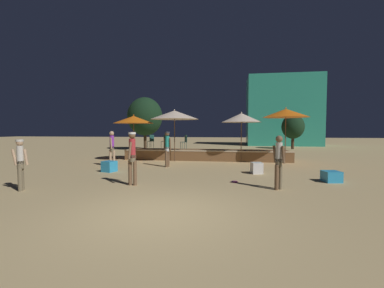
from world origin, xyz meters
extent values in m
plane|color=tan|center=(0.00, 0.00, 0.00)|extent=(120.00, 120.00, 0.00)
cube|color=brown|center=(0.04, 11.08, 0.30)|extent=(10.39, 2.35, 0.60)
cube|color=#CCB793|center=(0.04, 9.94, 0.64)|extent=(10.39, 0.12, 0.08)
cylinder|color=brown|center=(-1.82, 9.68, 1.28)|extent=(0.05, 0.05, 2.57)
cone|color=beige|center=(-1.82, 9.68, 2.83)|extent=(2.95, 2.95, 0.53)
sphere|color=beige|center=(-1.82, 9.68, 3.14)|extent=(0.08, 0.08, 0.08)
cylinder|color=brown|center=(-4.46, 9.76, 1.17)|extent=(0.05, 0.05, 2.33)
cone|color=orange|center=(-4.46, 9.76, 2.57)|extent=(2.51, 2.51, 0.46)
sphere|color=orange|center=(-4.46, 9.76, 2.84)|extent=(0.08, 0.08, 0.08)
cylinder|color=brown|center=(4.65, 9.61, 1.32)|extent=(0.05, 0.05, 2.63)
cone|color=orange|center=(4.65, 9.61, 2.87)|extent=(2.54, 2.54, 0.48)
sphere|color=orange|center=(4.65, 9.61, 3.15)|extent=(0.08, 0.08, 0.08)
cylinder|color=brown|center=(2.19, 9.91, 1.19)|extent=(0.05, 0.05, 2.38)
cone|color=beige|center=(2.19, 9.91, 2.64)|extent=(2.34, 2.34, 0.53)
sphere|color=beige|center=(2.19, 9.91, 2.95)|extent=(0.08, 0.08, 0.08)
cube|color=#2D9EDB|center=(-3.91, 5.36, 0.25)|extent=(0.65, 0.65, 0.49)
cube|color=#2D9EDB|center=(5.31, 4.49, 0.20)|extent=(0.65, 0.65, 0.40)
cube|color=white|center=(2.74, 5.89, 0.25)|extent=(0.54, 0.54, 0.50)
cylinder|color=#72664C|center=(-4.89, 1.41, 0.38)|extent=(0.13, 0.13, 0.75)
cylinder|color=#72664C|center=(-4.96, 1.55, 0.38)|extent=(0.13, 0.13, 0.75)
cylinder|color=#72664C|center=(-4.92, 1.48, 0.83)|extent=(0.19, 0.19, 0.24)
cylinder|color=beige|center=(-4.92, 1.48, 1.14)|extent=(0.19, 0.19, 0.58)
cylinder|color=tan|center=(-4.78, 1.55, 1.07)|extent=(0.16, 0.13, 0.52)
cylinder|color=tan|center=(-5.07, 1.41, 1.07)|extent=(0.18, 0.14, 0.52)
sphere|color=tan|center=(-4.92, 1.48, 1.53)|extent=(0.20, 0.20, 0.20)
cylinder|color=beige|center=(-4.92, 1.48, 1.59)|extent=(0.23, 0.23, 0.07)
cylinder|color=brown|center=(-1.62, 7.36, 0.43)|extent=(0.13, 0.13, 0.85)
cylinder|color=brown|center=(-1.69, 7.19, 0.43)|extent=(0.13, 0.13, 0.85)
cylinder|color=white|center=(-1.65, 7.27, 0.93)|extent=(0.22, 0.22, 0.24)
cylinder|color=teal|center=(-1.65, 7.27, 1.28)|extent=(0.22, 0.22, 0.65)
cylinder|color=brown|center=(-1.82, 7.34, 1.21)|extent=(0.10, 0.10, 0.58)
cylinder|color=brown|center=(-1.49, 7.21, 1.21)|extent=(0.13, 0.11, 0.58)
sphere|color=brown|center=(-1.65, 7.27, 1.72)|extent=(0.23, 0.23, 0.23)
cylinder|color=#333842|center=(-1.65, 7.27, 1.79)|extent=(0.26, 0.26, 0.07)
cylinder|color=brown|center=(-1.83, 2.80, 0.43)|extent=(0.13, 0.13, 0.86)
cylinder|color=brown|center=(-1.65, 2.79, 0.43)|extent=(0.13, 0.13, 0.86)
cylinder|color=#72664C|center=(-1.74, 2.80, 0.94)|extent=(0.22, 0.22, 0.24)
cylinder|color=#B22D33|center=(-1.74, 2.80, 1.29)|extent=(0.22, 0.22, 0.66)
cylinder|color=brown|center=(-1.75, 2.61, 1.23)|extent=(0.09, 0.24, 0.59)
cylinder|color=brown|center=(-1.73, 2.98, 1.23)|extent=(0.09, 0.15, 0.59)
sphere|color=brown|center=(-1.74, 2.80, 1.74)|extent=(0.23, 0.23, 0.23)
cylinder|color=white|center=(-1.74, 2.80, 1.81)|extent=(0.26, 0.26, 0.07)
cylinder|color=tan|center=(-4.48, 7.00, 0.43)|extent=(0.13, 0.13, 0.86)
cylinder|color=tan|center=(-4.65, 6.96, 0.43)|extent=(0.13, 0.13, 0.86)
cylinder|color=#72664C|center=(-4.56, 6.98, 0.94)|extent=(0.22, 0.22, 0.24)
cylinder|color=purple|center=(-4.56, 6.98, 1.29)|extent=(0.22, 0.22, 0.66)
cylinder|color=tan|center=(-4.61, 7.16, 1.23)|extent=(0.11, 0.16, 0.59)
cylinder|color=tan|center=(-4.52, 6.80, 1.23)|extent=(0.12, 0.21, 0.59)
sphere|color=tan|center=(-4.56, 6.98, 1.74)|extent=(0.24, 0.24, 0.24)
cylinder|color=#72664C|center=(3.22, 2.97, 0.40)|extent=(0.13, 0.13, 0.81)
cylinder|color=brown|center=(3.09, 2.86, 0.40)|extent=(0.13, 0.13, 0.81)
cylinder|color=#72664C|center=(3.16, 2.91, 0.89)|extent=(0.21, 0.21, 0.24)
cylinder|color=beige|center=(3.16, 2.91, 1.22)|extent=(0.21, 0.21, 0.62)
cylinder|color=brown|center=(3.04, 3.04, 1.15)|extent=(0.16, 0.17, 0.56)
cylinder|color=brown|center=(3.27, 2.78, 1.15)|extent=(0.14, 0.14, 0.55)
sphere|color=brown|center=(3.16, 2.91, 1.63)|extent=(0.22, 0.22, 0.22)
cylinder|color=#1E4C47|center=(-4.02, 11.83, 0.90)|extent=(0.02, 0.02, 0.45)
cylinder|color=#1E4C47|center=(-4.21, 11.59, 0.90)|extent=(0.02, 0.02, 0.45)
cylinder|color=#1E4C47|center=(-3.78, 11.65, 0.90)|extent=(0.02, 0.02, 0.45)
cylinder|color=#1E4C47|center=(-3.97, 11.41, 0.90)|extent=(0.02, 0.02, 0.45)
cylinder|color=#1E4C47|center=(-3.99, 11.62, 1.13)|extent=(0.40, 0.40, 0.02)
cube|color=#1E4C47|center=(-3.86, 11.52, 1.35)|extent=(0.24, 0.30, 0.45)
cylinder|color=#1E4C47|center=(-3.05, 11.85, 0.90)|extent=(0.02, 0.02, 0.45)
cylinder|color=#1E4C47|center=(-3.22, 11.60, 0.90)|extent=(0.02, 0.02, 0.45)
cylinder|color=#1E4C47|center=(-2.80, 11.68, 0.90)|extent=(0.02, 0.02, 0.45)
cylinder|color=#1E4C47|center=(-2.97, 11.43, 0.90)|extent=(0.02, 0.02, 0.45)
cylinder|color=#1E4C47|center=(-3.01, 11.64, 1.13)|extent=(0.40, 0.40, 0.02)
cube|color=#1E4C47|center=(-2.87, 11.54, 1.35)|extent=(0.23, 0.31, 0.45)
cylinder|color=#1E4C47|center=(-1.70, 10.90, 0.90)|extent=(0.02, 0.02, 0.45)
cylinder|color=#1E4C47|center=(-1.54, 10.65, 0.90)|extent=(0.02, 0.02, 0.45)
cylinder|color=#1E4C47|center=(-1.45, 11.06, 0.90)|extent=(0.02, 0.02, 0.45)
cylinder|color=#1E4C47|center=(-1.28, 10.81, 0.90)|extent=(0.02, 0.02, 0.45)
cylinder|color=#1E4C47|center=(-1.49, 10.85, 1.13)|extent=(0.40, 0.40, 0.02)
cube|color=#1E4C47|center=(-1.35, 10.94, 1.35)|extent=(0.22, 0.32, 0.45)
cylinder|color=#E54C99|center=(1.77, 3.89, 0.02)|extent=(0.23, 0.23, 0.03)
cylinder|color=#3D2B1C|center=(7.62, 21.26, 0.63)|extent=(0.28, 0.28, 1.25)
ellipsoid|color=black|center=(7.62, 21.26, 2.24)|extent=(2.19, 2.19, 2.41)
cylinder|color=#3D2B1C|center=(-6.63, 18.01, 0.85)|extent=(0.28, 0.28, 1.70)
ellipsoid|color=black|center=(-6.63, 18.01, 3.20)|extent=(3.33, 3.33, 3.66)
cube|color=teal|center=(7.77, 27.61, 4.23)|extent=(8.58, 4.51, 8.46)
camera|label=1|loc=(1.69, -5.60, 1.93)|focal=24.00mm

